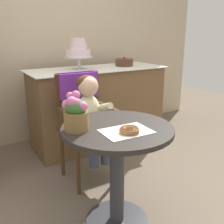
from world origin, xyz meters
TOP-DOWN VIEW (x-y plane):
  - ground_plane at (0.00, 0.00)m, footprint 8.00×8.00m
  - back_wall at (0.00, 1.85)m, footprint 4.80×0.10m
  - cafe_table at (0.00, 0.00)m, footprint 0.72×0.72m
  - wicker_chair at (0.08, 0.72)m, footprint 0.42×0.45m
  - seated_child at (0.08, 0.56)m, footprint 0.27×0.32m
  - paper_napkin at (0.00, -0.10)m, footprint 0.30×0.22m
  - donut_front at (0.00, -0.13)m, footprint 0.12×0.12m
  - flower_vase at (-0.25, 0.08)m, footprint 0.15×0.15m
  - display_counter at (0.55, 1.30)m, footprint 1.56×0.62m
  - tiered_cake_stand at (0.33, 1.30)m, footprint 0.30×0.30m
  - round_layer_cake at (0.92, 1.31)m, footprint 0.21×0.21m

SIDE VIEW (x-z plane):
  - ground_plane at x=0.00m, z-range 0.00..0.00m
  - display_counter at x=0.55m, z-range 0.00..0.90m
  - cafe_table at x=0.00m, z-range 0.15..0.87m
  - wicker_chair at x=0.08m, z-range 0.16..1.12m
  - seated_child at x=0.08m, z-range 0.31..1.04m
  - paper_napkin at x=0.00m, z-range 0.72..0.72m
  - donut_front at x=0.00m, z-range 0.72..0.76m
  - flower_vase at x=-0.25m, z-range 0.71..0.96m
  - round_layer_cake at x=0.92m, z-range 0.89..1.00m
  - tiered_cake_stand at x=0.33m, z-range 0.93..1.26m
  - back_wall at x=0.00m, z-range 0.00..2.70m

